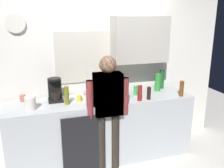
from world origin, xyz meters
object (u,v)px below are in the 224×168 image
Objects in this scene: bottle_dark_sauce at (149,93)px; bottle_amber_beer at (182,89)px; bottle_olive_oil at (67,95)px; person_guest at (108,105)px; bottle_clear_soda at (158,82)px; cup_terracotta_mug at (23,98)px; coffee_maker at (55,90)px; bottle_green_wine at (162,79)px; dish_soap at (135,90)px; cup_white_mug at (82,93)px; bottle_red_vinegar at (140,93)px; person_at_sink at (108,105)px; storage_canister at (30,103)px; cup_yellow_cup at (79,98)px; mixing_bowl at (113,91)px.

bottle_amber_beer reaches higher than bottle_dark_sauce.
person_guest reaches higher than bottle_olive_oil.
bottle_amber_beer is at bearing 170.18° from person_guest.
cup_terracotta_mug is at bearing 176.44° from bottle_clear_soda.
coffee_maker reaches higher than bottle_olive_oil.
bottle_amber_beer is at bearing -79.45° from bottle_green_wine.
bottle_amber_beer reaches higher than dish_soap.
bottle_green_wine is (1.57, 0.29, 0.02)m from bottle_olive_oil.
cup_white_mug is 0.79m from dish_soap.
cup_terracotta_mug is 1.20m from person_guest.
bottle_green_wine reaches higher than cup_terracotta_mug.
bottle_red_vinegar is (-0.15, -0.01, 0.02)m from bottle_dark_sauce.
coffee_maker is at bearing 135.84° from person_at_sink.
bottle_green_wine is 0.19× the size of person_guest.
bottle_dark_sauce is (1.13, -0.14, -0.03)m from bottle_olive_oil.
storage_canister is at bearing -174.59° from dish_soap.
person_at_sink is at bearing -44.18° from cup_yellow_cup.
bottle_clear_soda is 2.01m from cup_terracotta_mug.
bottle_amber_beer is (1.78, -0.36, -0.03)m from coffee_maker.
bottle_dark_sauce reaches higher than storage_canister.
bottle_clear_soda reaches higher than bottle_amber_beer.
bottle_olive_oil reaches higher than mixing_bowl.
person_at_sink is (-0.23, -0.50, -0.02)m from mixing_bowl.
bottle_clear_soda is (1.44, 0.18, 0.02)m from bottle_olive_oil.
bottle_green_wine is 1.76× the size of storage_canister.
person_guest is at bearing -156.26° from bottle_clear_soda.
person_at_sink is at bearing -114.23° from mixing_bowl.
bottle_red_vinegar reaches higher than cup_white_mug.
bottle_olive_oil is 0.22m from cup_yellow_cup.
cup_white_mug is (-1.39, 0.46, -0.07)m from bottle_amber_beer.
coffee_maker is at bearing -177.04° from bottle_green_wine.
bottle_dark_sauce is (1.27, -0.35, -0.06)m from coffee_maker.
cup_white_mug is (0.83, -0.01, 0.00)m from cup_terracotta_mug.
cup_yellow_cup is (-0.80, 0.24, -0.07)m from bottle_red_vinegar.
cup_terracotta_mug is (-1.70, 0.45, -0.04)m from bottle_dark_sauce.
person_guest is (0.24, -0.53, -0.03)m from cup_white_mug.
bottle_green_wine is 3.16× the size of cup_white_mug.
bottle_clear_soda reaches higher than dish_soap.
coffee_maker is 0.78m from person_at_sink.
person_at_sink is (0.50, -0.23, -0.11)m from bottle_olive_oil.
cup_white_mug is 0.23m from cup_yellow_cup.
coffee_maker is 3.47× the size of cup_white_mug.
bottle_olive_oil is at bearing -172.75° from bottle_clear_soda.
coffee_maker is 1.18m from bottle_red_vinegar.
bottle_amber_beer is 1.15m from person_guest.
bottle_clear_soda is 0.45m from bottle_dark_sauce.
bottle_dark_sauce is at bearing -65.21° from dish_soap.
bottle_amber_beer is (0.67, 0.00, 0.00)m from bottle_red_vinegar.
bottle_dark_sauce is at bearing -45.83° from mixing_bowl.
storage_canister is 0.99m from person_at_sink.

